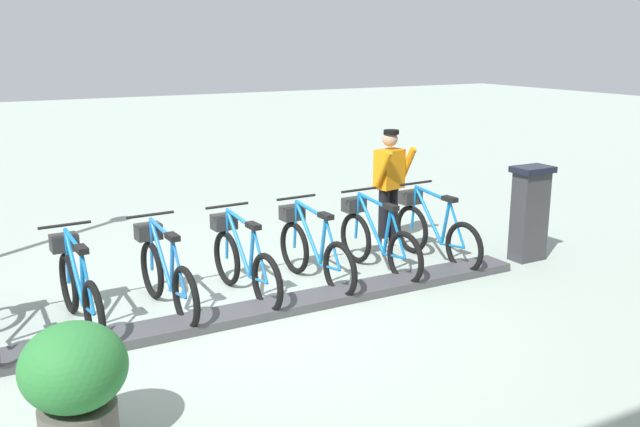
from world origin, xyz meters
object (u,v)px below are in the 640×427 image
object	(u,v)px
bike_docked_5	(78,287)
planter_bush	(75,381)
payment_kiosk	(530,212)
bike_docked_1	(376,239)
bike_docked_2	(313,249)
bike_docked_3	(243,261)
worker_near_rack	(390,182)
bike_docked_4	(165,273)
bike_docked_0	(433,230)

from	to	relation	value
bike_docked_5	planter_bush	distance (m)	2.38
payment_kiosk	planter_bush	distance (m)	6.42
bike_docked_1	bike_docked_2	xyz separation A→B (m)	(0.00, 0.91, 0.00)
bike_docked_3	worker_near_rack	bearing A→B (deg)	-69.84
payment_kiosk	bike_docked_1	world-z (taller)	payment_kiosk
bike_docked_3	bike_docked_5	size ratio (longest dim) A/B	1.00
bike_docked_4	planter_bush	xyz separation A→B (m)	(-2.34, 1.36, 0.11)
bike_docked_4	bike_docked_3	bearing A→B (deg)	-90.00
planter_bush	bike_docked_1	bearing A→B (deg)	-60.34
bike_docked_2	worker_near_rack	xyz separation A→B (m)	(0.99, -1.79, 0.48)
bike_docked_2	worker_near_rack	bearing A→B (deg)	-61.01
bike_docked_0	bike_docked_3	world-z (taller)	same
bike_docked_0	planter_bush	size ratio (longest dim) A/B	1.77
bike_docked_2	bike_docked_5	world-z (taller)	same
bike_docked_0	bike_docked_2	distance (m)	1.83
bike_docked_3	planter_bush	distance (m)	3.26
bike_docked_5	bike_docked_1	bearing A→B (deg)	-90.00
worker_near_rack	bike_docked_3	bearing A→B (deg)	110.16
worker_near_rack	bike_docked_1	bearing A→B (deg)	138.50
payment_kiosk	bike_docked_3	size ratio (longest dim) A/B	0.74
bike_docked_2	worker_near_rack	world-z (taller)	worker_near_rack
payment_kiosk	bike_docked_2	distance (m)	3.05
bike_docked_4	worker_near_rack	size ratio (longest dim) A/B	1.04
bike_docked_2	bike_docked_3	distance (m)	0.91
bike_docked_2	bike_docked_4	size ratio (longest dim) A/B	1.00
bike_docked_5	bike_docked_3	bearing A→B (deg)	-90.00
payment_kiosk	bike_docked_3	bearing A→B (deg)	81.66
bike_docked_1	bike_docked_4	size ratio (longest dim) A/B	1.00
bike_docked_5	planter_bush	world-z (taller)	bike_docked_5
bike_docked_3	bike_docked_4	size ratio (longest dim) A/B	1.00
bike_docked_1	payment_kiosk	bearing A→B (deg)	-105.44
bike_docked_0	planter_bush	distance (m)	5.54
payment_kiosk	bike_docked_4	distance (m)	4.85
payment_kiosk	planter_bush	bearing A→B (deg)	105.96
payment_kiosk	bike_docked_2	bearing A→B (deg)	79.16
planter_bush	bike_docked_0	bearing A→B (deg)	-65.03
bike_docked_2	bike_docked_5	distance (m)	2.74
bike_docked_3	bike_docked_2	bearing A→B (deg)	-90.00
bike_docked_1	planter_bush	size ratio (longest dim) A/B	1.77
bike_docked_0	planter_bush	xyz separation A→B (m)	(-2.34, 5.02, 0.11)
payment_kiosk	bike_docked_1	xyz separation A→B (m)	(0.57, 2.07, -0.24)
bike_docked_2	bike_docked_5	xyz separation A→B (m)	(0.00, 2.74, 0.00)
payment_kiosk	worker_near_rack	bearing A→B (deg)	37.24
worker_near_rack	bike_docked_4	bearing A→B (deg)	105.35
bike_docked_2	worker_near_rack	size ratio (longest dim) A/B	1.04
planter_bush	bike_docked_4	bearing A→B (deg)	-30.19
bike_docked_5	bike_docked_2	bearing A→B (deg)	-90.00
bike_docked_1	bike_docked_4	xyz separation A→B (m)	(0.00, 2.74, 0.00)
payment_kiosk	bike_docked_4	size ratio (longest dim) A/B	0.74
bike_docked_0	worker_near_rack	world-z (taller)	worker_near_rack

